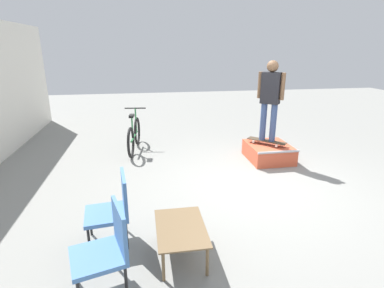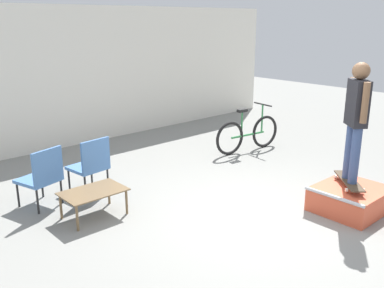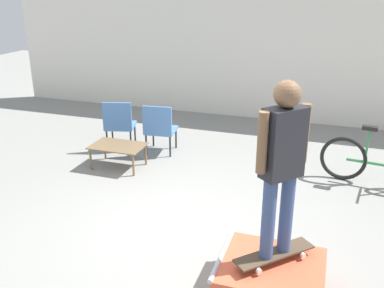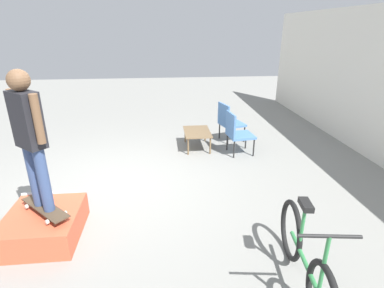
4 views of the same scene
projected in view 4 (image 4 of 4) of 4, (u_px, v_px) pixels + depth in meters
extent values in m
plane|color=gray|center=(117.00, 186.00, 5.19)|extent=(24.00, 24.00, 0.00)
cube|color=#DB5638|center=(44.00, 225.00, 3.87)|extent=(1.00, 0.89, 0.35)
cylinder|color=#B7B7BC|center=(55.00, 193.00, 4.27)|extent=(0.05, 0.89, 0.05)
cube|color=#473828|center=(45.00, 207.00, 3.77)|extent=(0.74, 0.75, 0.02)
cylinder|color=white|center=(65.00, 213.00, 3.72)|extent=(0.06, 0.06, 0.05)
cylinder|color=white|center=(47.00, 222.00, 3.55)|extent=(0.06, 0.06, 0.05)
cylinder|color=white|center=(44.00, 199.00, 4.02)|extent=(0.06, 0.06, 0.05)
cylinder|color=white|center=(27.00, 207.00, 3.85)|extent=(0.06, 0.06, 0.05)
cylinder|color=#384C7A|center=(34.00, 176.00, 3.68)|extent=(0.13, 0.13, 0.82)
cylinder|color=#384C7A|center=(44.00, 180.00, 3.56)|extent=(0.13, 0.13, 0.82)
cube|color=#232328|center=(27.00, 120.00, 3.35)|extent=(0.40, 0.42, 0.65)
cylinder|color=brown|center=(15.00, 112.00, 3.47)|extent=(0.09, 0.09, 0.55)
cylinder|color=brown|center=(37.00, 119.00, 3.21)|extent=(0.09, 0.09, 0.55)
sphere|color=brown|center=(18.00, 80.00, 3.19)|extent=(0.24, 0.24, 0.24)
cube|color=brown|center=(197.00, 132.00, 6.70)|extent=(0.88, 0.58, 0.02)
cylinder|color=brown|center=(185.00, 135.00, 7.11)|extent=(0.04, 0.04, 0.37)
cylinder|color=brown|center=(188.00, 147.00, 6.39)|extent=(0.04, 0.04, 0.37)
cylinder|color=brown|center=(205.00, 134.00, 7.15)|extent=(0.04, 0.04, 0.37)
cylinder|color=brown|center=(210.00, 146.00, 6.43)|extent=(0.04, 0.04, 0.37)
cylinder|color=black|center=(244.00, 134.00, 7.12)|extent=(0.03, 0.03, 0.38)
cylinder|color=black|center=(235.00, 129.00, 7.50)|extent=(0.03, 0.03, 0.38)
cylinder|color=black|center=(228.00, 137.00, 6.96)|extent=(0.03, 0.03, 0.38)
cylinder|color=black|center=(219.00, 131.00, 7.35)|extent=(0.03, 0.03, 0.38)
cube|color=#4C7AB7|center=(232.00, 124.00, 7.15)|extent=(0.64, 0.64, 0.05)
cube|color=#4C7AB7|center=(224.00, 114.00, 6.97)|extent=(0.51, 0.18, 0.48)
cylinder|color=black|center=(254.00, 148.00, 6.32)|extent=(0.03, 0.03, 0.38)
cylinder|color=black|center=(246.00, 140.00, 6.72)|extent=(0.03, 0.03, 0.38)
cylinder|color=black|center=(234.00, 149.00, 6.23)|extent=(0.03, 0.03, 0.38)
cylinder|color=black|center=(227.00, 142.00, 6.63)|extent=(0.03, 0.03, 0.38)
cube|color=#4C7AB7|center=(241.00, 135.00, 6.40)|extent=(0.58, 0.58, 0.05)
cube|color=#4C7AB7|center=(231.00, 124.00, 6.25)|extent=(0.52, 0.10, 0.48)
torus|color=black|center=(291.00, 230.00, 3.49)|extent=(0.70, 0.15, 0.70)
cylinder|color=#338447|center=(304.00, 260.00, 3.03)|extent=(0.89, 0.16, 0.04)
cylinder|color=#338447|center=(302.00, 228.00, 3.11)|extent=(0.04, 0.04, 0.51)
cube|color=black|center=(306.00, 205.00, 3.00)|extent=(0.23, 0.13, 0.06)
cylinder|color=#338447|center=(324.00, 266.00, 2.56)|extent=(0.04, 0.04, 0.61)
cylinder|color=black|center=(330.00, 236.00, 2.45)|extent=(0.10, 0.52, 0.03)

